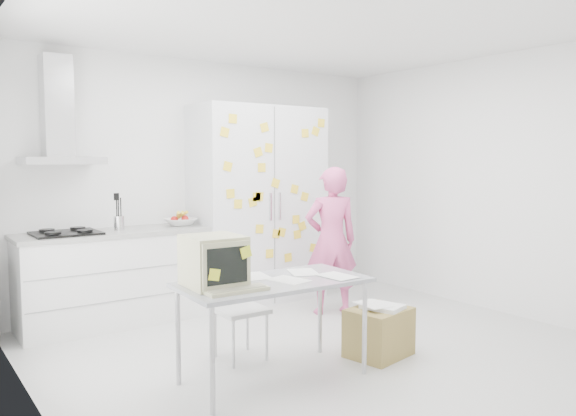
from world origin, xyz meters
TOP-DOWN VIEW (x-y plane):
  - floor at (0.00, 0.00)m, footprint 4.50×4.00m
  - walls at (0.00, 0.72)m, footprint 4.52×4.01m
  - ceiling at (0.00, 0.00)m, footprint 4.50×4.00m
  - counter_run at (-1.20, 1.70)m, footprint 1.84×0.63m
  - range_hood at (-1.65, 1.84)m, footprint 0.70×0.48m
  - tall_cabinet at (0.45, 1.67)m, footprint 1.50×0.68m
  - person at (0.76, 0.75)m, footprint 0.66×0.55m
  - desk at (-1.00, -0.32)m, footprint 1.40×0.74m
  - chair at (-0.70, 0.20)m, footprint 0.38×0.38m
  - cardboard_box at (0.26, -0.47)m, footprint 0.56×0.48m

SIDE VIEW (x-z plane):
  - floor at x=0.00m, z-range -0.02..0.00m
  - cardboard_box at x=0.26m, z-range -0.01..0.42m
  - chair at x=-0.70m, z-range 0.05..0.89m
  - counter_run at x=-1.20m, z-range -0.17..1.11m
  - person at x=0.76m, z-range 0.00..1.54m
  - desk at x=-1.00m, z-range 0.28..1.37m
  - tall_cabinet at x=0.45m, z-range 0.00..2.20m
  - walls at x=0.00m, z-range 0.00..2.70m
  - range_hood at x=-1.65m, z-range 1.45..2.46m
  - ceiling at x=0.00m, z-range 2.69..2.71m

